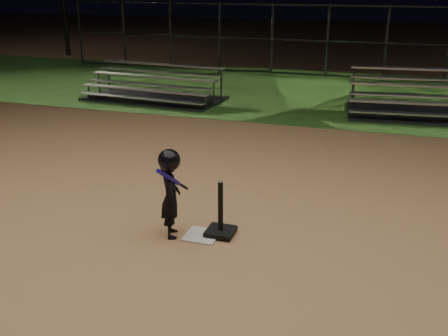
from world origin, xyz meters
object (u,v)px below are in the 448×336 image
bleacher_left (153,93)px  home_plate (202,235)px  batting_tee (221,224)px  child_batter (170,191)px  bleacher_right (440,108)px

bleacher_left → home_plate: bearing=-56.1°
batting_tee → bleacher_left: size_ratio=0.19×
child_batter → home_plate: bearing=-100.6°
batting_tee → child_batter: bearing=-161.5°
home_plate → bleacher_right: bearing=66.3°
home_plate → bleacher_right: 8.79m
bleacher_left → bleacher_right: (7.79, 0.44, 0.03)m
batting_tee → bleacher_left: (-4.49, 7.48, 0.04)m
bleacher_left → bleacher_right: bleacher_right is taller
home_plate → child_batter: size_ratio=0.36×
home_plate → batting_tee: 0.30m
batting_tee → bleacher_left: bearing=121.0°
child_batter → bleacher_left: size_ratio=0.30×
child_batter → bleacher_right: (3.93, 8.14, -0.43)m
home_plate → bleacher_left: bleacher_left is taller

